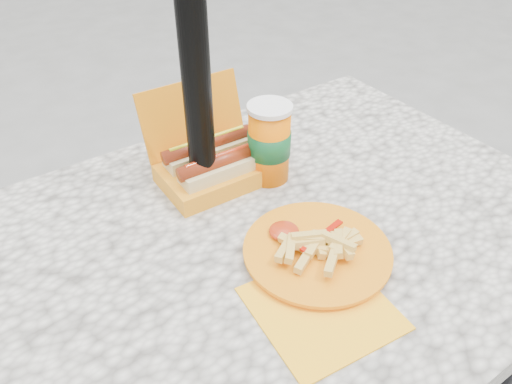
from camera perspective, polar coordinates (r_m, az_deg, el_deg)
picnic_table at (r=0.94m, az=-0.48°, el=-10.19°), size 1.20×0.80×0.75m
umbrella_pole at (r=0.81m, az=-7.47°, el=20.10°), size 0.05×0.05×2.20m
hotdog_box at (r=0.98m, az=-4.74°, el=3.41°), size 0.22×0.19×0.17m
fries_plate at (r=0.82m, az=6.97°, el=-7.02°), size 0.29×0.32×0.05m
soda_cup at (r=0.96m, az=1.51°, el=5.66°), size 0.09×0.09×0.16m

